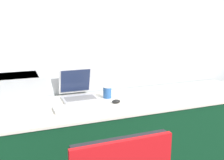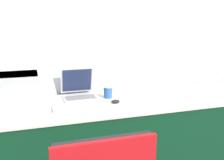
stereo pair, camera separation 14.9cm
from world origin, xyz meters
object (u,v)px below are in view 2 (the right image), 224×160
Objects in this scene: laptop_left at (79,91)px; mouse at (115,101)px; printer at (13,89)px; coffee_cup at (108,92)px; external_keyboard at (81,106)px.

laptop_left is 0.36m from mouse.
printer reaches higher than laptop_left.
printer is 4.58× the size of coffee_cup.
external_keyboard is at bearing -175.30° from mouse.
laptop_left reaches higher than coffee_cup.
printer reaches higher than coffee_cup.
printer reaches higher than mouse.
laptop_left is at bearing 82.00° from external_keyboard.
laptop_left reaches higher than external_keyboard.
external_keyboard is 0.34m from coffee_cup.
mouse is at bearing 4.70° from external_keyboard.
external_keyboard is at bearing -98.00° from laptop_left.
external_keyboard is (-0.04, -0.28, -0.05)m from laptop_left.
external_keyboard is 4.20× the size of coffee_cup.
coffee_cup reaches higher than mouse.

